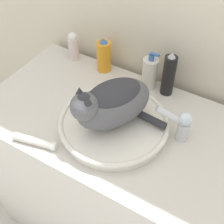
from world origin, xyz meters
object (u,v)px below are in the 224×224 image
at_px(faucet, 181,124).
at_px(spray_bottle_trigger, 104,56).
at_px(soap_pump_bottle, 150,73).
at_px(deodorant_stick, 73,46).
at_px(cat, 111,102).
at_px(cream_tube, 36,141).
at_px(hairspray_can_black, 169,75).

xyz_separation_m(faucet, spray_bottle_trigger, (-0.45, 0.21, -0.00)).
bearing_deg(spray_bottle_trigger, soap_pump_bottle, -0.00).
relative_size(faucet, soap_pump_bottle, 0.85).
xyz_separation_m(spray_bottle_trigger, deodorant_stick, (-0.17, 0.00, -0.01)).
height_order(spray_bottle_trigger, deodorant_stick, spray_bottle_trigger).
distance_m(spray_bottle_trigger, deodorant_stick, 0.17).
bearing_deg(cat, spray_bottle_trigger, -118.14).
bearing_deg(cream_tube, deodorant_stick, 110.49).
bearing_deg(hairspray_can_black, deodorant_stick, -180.00).
bearing_deg(hairspray_can_black, soap_pump_bottle, -180.00).
relative_size(faucet, hairspray_can_black, 0.74).
height_order(cat, cream_tube, cat).
distance_m(cat, cream_tube, 0.31).
relative_size(soap_pump_bottle, cream_tube, 1.02).
bearing_deg(soap_pump_bottle, spray_bottle_trigger, 180.00).
bearing_deg(cream_tube, hairspray_can_black, 59.94).
relative_size(cat, deodorant_stick, 2.36).
distance_m(soap_pump_bottle, cream_tube, 0.54).
xyz_separation_m(hairspray_can_black, cream_tube, (-0.29, -0.50, -0.08)).
xyz_separation_m(spray_bottle_trigger, cream_tube, (0.02, -0.50, -0.06)).
height_order(hairspray_can_black, cream_tube, hairspray_can_black).
xyz_separation_m(cat, deodorant_stick, (-0.39, 0.30, -0.08)).
height_order(faucet, spray_bottle_trigger, spray_bottle_trigger).
bearing_deg(cat, hairspray_can_black, -170.62).
xyz_separation_m(spray_bottle_trigger, hairspray_can_black, (0.31, 0.00, 0.02)).
relative_size(hairspray_can_black, cream_tube, 1.18).
distance_m(faucet, hairspray_can_black, 0.25).
bearing_deg(cat, cream_tube, -19.65).
bearing_deg(faucet, hairspray_can_black, -76.24).
relative_size(cat, soap_pump_bottle, 1.89).
bearing_deg(spray_bottle_trigger, hairspray_can_black, 0.00).
height_order(faucet, hairspray_can_black, hairspray_can_black).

